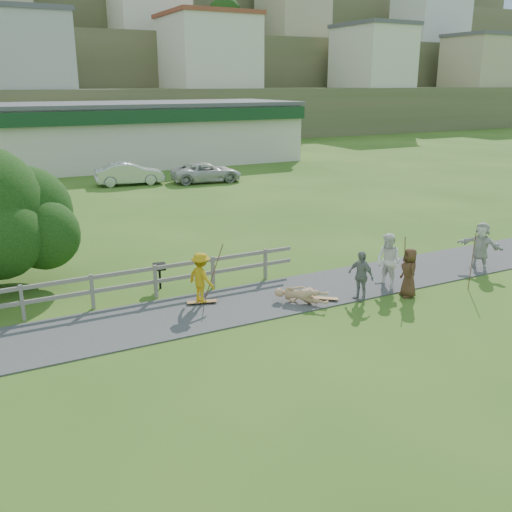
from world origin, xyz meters
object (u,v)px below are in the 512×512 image
at_px(car_silver, 129,174).
at_px(bbq, 160,276).
at_px(spectator_c, 409,273).
at_px(spectator_b, 361,276).
at_px(spectator_a, 388,261).
at_px(skater_fallen, 301,295).
at_px(spectator_d, 481,246).
at_px(skater_rider, 201,281).
at_px(car_white, 206,172).

xyz_separation_m(car_silver, bbq, (-4.69, -20.60, -0.31)).
bearing_deg(spectator_c, spectator_b, -87.70).
bearing_deg(spectator_b, car_silver, 167.19).
bearing_deg(spectator_a, skater_fallen, -101.66).
relative_size(spectator_d, bbq, 2.03).
xyz_separation_m(spectator_a, car_silver, (-2.13, 24.07, -0.19)).
bearing_deg(skater_rider, car_white, -43.60).
height_order(skater_fallen, bbq, bbq).
bearing_deg(skater_rider, spectator_d, -118.67).
height_order(spectator_a, car_white, spectator_a).
height_order(spectator_a, bbq, spectator_a).
height_order(spectator_b, bbq, spectator_b).
height_order(spectator_a, spectator_d, spectator_a).
relative_size(skater_fallen, car_white, 0.34).
distance_m(spectator_d, car_white, 22.76).
distance_m(car_white, bbq, 21.55).
relative_size(spectator_a, car_silver, 0.41).
xyz_separation_m(car_white, bbq, (-9.76, -19.21, -0.24)).
distance_m(skater_rider, spectator_a, 6.31).
relative_size(car_white, bbq, 5.51).
bearing_deg(bbq, spectator_b, -25.83).
bearing_deg(car_white, car_silver, 81.67).
xyz_separation_m(skater_rider, spectator_b, (4.65, -1.92, 0.01)).
xyz_separation_m(spectator_b, car_silver, (-0.64, 24.52, -0.06)).
distance_m(skater_fallen, spectator_c, 3.62).
relative_size(skater_fallen, car_silver, 0.37).
bearing_deg(spectator_a, spectator_b, -83.83).
distance_m(spectator_a, car_silver, 24.16).
distance_m(car_silver, bbq, 21.13).
relative_size(skater_fallen, spectator_b, 1.04).
distance_m(skater_fallen, spectator_d, 7.70).
bearing_deg(spectator_d, bbq, -129.63).
bearing_deg(car_silver, spectator_b, -171.20).
distance_m(spectator_d, bbq, 11.67).
distance_m(skater_fallen, car_white, 23.49).
distance_m(skater_rider, spectator_b, 5.03).
bearing_deg(car_silver, skater_fallen, -175.66).
bearing_deg(spectator_c, bbq, -103.22).
distance_m(spectator_b, car_silver, 24.53).
bearing_deg(skater_rider, spectator_a, -123.90).
relative_size(spectator_c, spectator_d, 0.90).
relative_size(skater_fallen, bbq, 1.90).
distance_m(spectator_b, bbq, 6.63).
bearing_deg(skater_fallen, spectator_a, -43.69).
relative_size(spectator_b, car_white, 0.33).
distance_m(skater_fallen, spectator_b, 2.02).
bearing_deg(spectator_b, car_white, 154.88).
bearing_deg(spectator_d, spectator_b, -108.06).
distance_m(spectator_b, spectator_c, 1.64).
xyz_separation_m(skater_rider, spectator_d, (10.43, -1.50, 0.11)).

